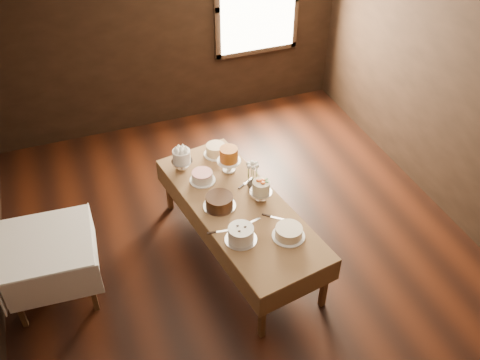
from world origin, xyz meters
name	(u,v)px	position (x,y,z in m)	size (l,w,h in m)	color
floor	(246,258)	(0.00, 0.00, 0.00)	(5.00, 6.00, 0.01)	black
ceiling	(249,7)	(0.00, 0.00, 2.80)	(5.00, 6.00, 0.01)	beige
wall_back	(166,30)	(0.00, 3.00, 1.40)	(5.00, 0.02, 2.80)	black
wall_right	(468,105)	(2.50, 0.00, 1.40)	(0.02, 6.00, 2.80)	black
window	(258,5)	(1.30, 2.94, 1.60)	(1.10, 0.05, 1.30)	#FFEABF
display_table	(239,209)	(-0.04, 0.12, 0.64)	(1.24, 2.36, 0.70)	#4E321B
side_table	(47,248)	(-1.95, 0.26, 0.64)	(0.91, 0.91, 0.72)	#4E321B
cake_meringue	(182,160)	(-0.42, 0.91, 0.81)	(0.28, 0.28, 0.25)	silver
cake_speckled	(216,150)	(0.01, 1.03, 0.76)	(0.29, 0.29, 0.13)	white
cake_lattice	(202,177)	(-0.27, 0.62, 0.74)	(0.32, 0.32, 0.11)	white
cake_caramel	(229,161)	(0.06, 0.70, 0.83)	(0.27, 0.27, 0.30)	white
cake_chocolate	(219,202)	(-0.24, 0.17, 0.76)	(0.39, 0.39, 0.13)	silver
cake_flowers	(261,191)	(0.20, 0.12, 0.80)	(0.26, 0.26, 0.24)	silver
cake_swirl	(241,234)	(-0.20, -0.36, 0.77)	(0.33, 0.33, 0.16)	silver
cake_cream	(289,232)	(0.24, -0.47, 0.75)	(0.32, 0.32, 0.11)	white
cake_server_a	(254,221)	(0.01, -0.16, 0.70)	(0.24, 0.03, 0.01)	silver
cake_server_b	(278,218)	(0.25, -0.21, 0.70)	(0.24, 0.03, 0.01)	silver
cake_server_c	(221,192)	(-0.15, 0.37, 0.70)	(0.24, 0.03, 0.01)	silver
cake_server_d	(248,181)	(0.19, 0.44, 0.70)	(0.24, 0.03, 0.01)	silver
cake_server_e	(224,231)	(-0.31, -0.19, 0.70)	(0.24, 0.03, 0.01)	silver
flower_vase	(252,183)	(0.19, 0.33, 0.75)	(0.12, 0.12, 0.12)	#2D2823
flower_bouquet	(253,170)	(0.19, 0.33, 0.93)	(0.14, 0.14, 0.20)	white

